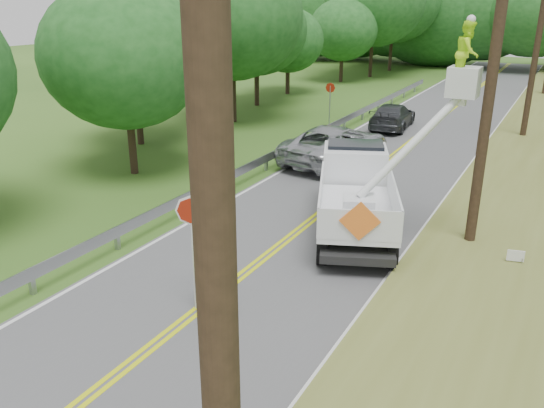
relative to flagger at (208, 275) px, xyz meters
The scene contains 12 objects.
ground 2.57m from the flagger, 98.61° to the right, with size 140.00×140.00×0.00m, color #2C4E19.
road 11.73m from the flagger, 91.72° to the left, with size 7.20×96.00×0.03m.
guardrail 13.33m from the flagger, 109.15° to the left, with size 0.18×48.00×0.77m.
utility_poles 15.98m from the flagger, 72.45° to the left, with size 1.60×43.30×10.00m.
treeline_left 30.65m from the flagger, 111.02° to the left, with size 10.04×55.30×10.62m.
treeline_horizon 54.07m from the flagger, 91.39° to the left, with size 57.67×14.94×11.51m.
flagger is the anchor object (origin of this frame).
bucket_truck 7.16m from the flagger, 80.84° to the left, with size 5.32×6.78×6.41m.
suv_silver 13.42m from the flagger, 99.98° to the left, with size 2.79×6.05×1.68m, color #B1B3B9.
suv_darkgrey 21.34m from the flagger, 95.80° to the left, with size 1.93×4.74×1.38m, color #36393D.
stop_sign_permanent 20.02m from the flagger, 105.10° to the left, with size 0.55×0.06×2.59m.
yard_sign 8.29m from the flagger, 43.57° to the left, with size 0.44×0.13×0.64m.
Camera 1 is at (6.99, -6.84, 6.98)m, focal length 36.49 mm.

